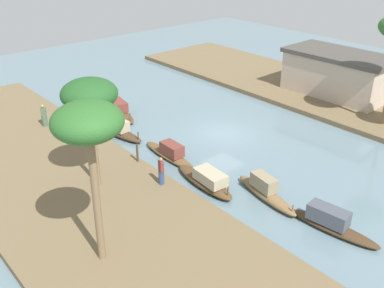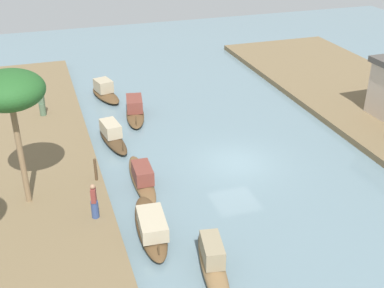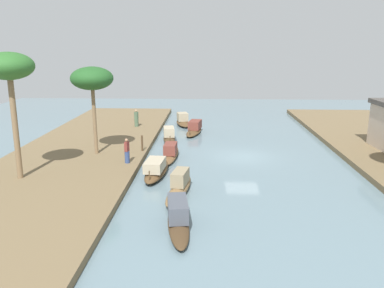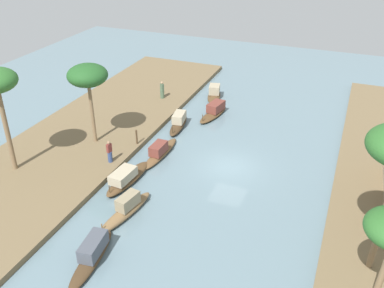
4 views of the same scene
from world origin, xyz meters
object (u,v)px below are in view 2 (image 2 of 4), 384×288
sampan_midstream (135,110)px  sampan_open_hull (213,263)px  person_on_near_bank (94,203)px  sampan_foreground (151,226)px  sampan_with_red_awning (105,92)px  person_by_mooring (42,105)px  sampan_downstream_large (112,136)px  palm_tree_left_near (9,92)px  sampan_with_tall_canopy (142,177)px  mooring_post (96,170)px

sampan_midstream → sampan_open_hull: bearing=8.7°
person_on_near_bank → sampan_foreground: bearing=-110.5°
sampan_with_red_awning → person_by_mooring: size_ratio=2.36×
sampan_downstream_large → sampan_with_red_awning: bearing=166.0°
sampan_downstream_large → sampan_midstream: 3.94m
sampan_midstream → sampan_foreground: 12.64m
person_on_near_bank → palm_tree_left_near: bearing=63.8°
sampan_with_tall_canopy → person_on_near_bank: size_ratio=2.99×
person_on_near_bank → palm_tree_left_near: size_ratio=0.27×
sampan_open_hull → sampan_with_red_awning: bearing=-167.3°
sampan_foreground → sampan_midstream: bearing=175.4°
mooring_post → palm_tree_left_near: 5.88m
sampan_midstream → sampan_with_tall_canopy: bearing=-0.0°
sampan_midstream → mooring_post: size_ratio=3.78×
sampan_downstream_large → person_by_mooring: 5.80m
sampan_with_red_awning → person_by_mooring: 5.19m
sampan_with_tall_canopy → sampan_foreground: 4.14m
sampan_open_hull → mooring_post: 8.34m
person_by_mooring → mooring_post: person_by_mooring is taller
sampan_open_hull → sampan_foreground: (-3.05, -1.70, -0.01)m
sampan_open_hull → person_by_mooring: 17.52m
person_on_near_bank → mooring_post: person_on_near_bank is taller
sampan_midstream → sampan_with_tall_canopy: (8.38, -1.46, -0.04)m
sampan_with_tall_canopy → person_on_near_bank: (2.65, -2.71, 0.74)m
sampan_open_hull → person_by_mooring: (-16.65, -5.43, 0.60)m
sampan_with_red_awning → sampan_downstream_large: bearing=-20.0°
sampan_downstream_large → sampan_with_tall_canopy: size_ratio=0.84×
person_on_near_bank → sampan_with_tall_canopy: bearing=-32.1°
sampan_with_red_awning → person_by_mooring: (2.69, -4.39, 0.61)m
sampan_downstream_large → sampan_with_tall_canopy: 5.08m
sampan_open_hull → sampan_with_tall_canopy: bearing=-161.2°
sampan_downstream_large → sampan_open_hull: bearing=0.2°
sampan_open_hull → sampan_midstream: sampan_open_hull is taller
sampan_with_tall_canopy → sampan_foreground: bearing=-6.1°
sampan_midstream → person_on_near_bank: size_ratio=2.63×
sampan_with_red_awning → palm_tree_left_near: (12.55, -5.58, 5.35)m
sampan_downstream_large → palm_tree_left_near: 9.01m
sampan_with_red_awning → sampan_foreground: sampan_with_red_awning is taller
sampan_open_hull → palm_tree_left_near: bearing=-126.1°
sampan_midstream → palm_tree_left_near: palm_tree_left_near is taller
sampan_with_red_awning → palm_tree_left_near: size_ratio=0.63×
person_on_near_bank → mooring_post: (-3.13, 0.50, -0.16)m
sampan_open_hull → sampan_midstream: bearing=-171.5°
sampan_foreground → mooring_post: mooring_post is taller
sampan_midstream → sampan_with_tall_canopy: sampan_midstream is taller
sampan_downstream_large → sampan_midstream: size_ratio=0.95×
sampan_downstream_large → person_on_near_bank: 7.99m
sampan_midstream → person_by_mooring: bearing=-91.2°
sampan_with_red_awning → person_on_near_bank: 15.13m
sampan_open_hull → sampan_midstream: (-15.52, 0.31, -0.01)m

